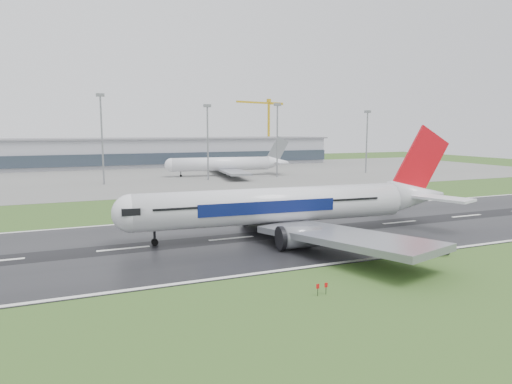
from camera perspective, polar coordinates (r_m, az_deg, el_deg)
name	(u,v)px	position (r m, az deg, el deg)	size (l,w,h in m)	color
ground	(231,239)	(88.92, -3.05, -5.79)	(520.00, 520.00, 0.00)	#2E501D
runway	(231,239)	(88.90, -3.05, -5.76)	(400.00, 45.00, 0.10)	black
apron	(136,177)	(209.53, -14.58, 1.85)	(400.00, 130.00, 0.08)	slate
terminal	(120,153)	(268.37, -16.46, 4.63)	(240.00, 36.00, 15.00)	#92939C
main_airliner	(297,183)	(90.62, 5.09, 1.13)	(69.71, 66.39, 20.58)	silver
parked_airliner	(226,157)	(207.09, -3.70, 4.36)	(57.37, 53.42, 16.82)	white
tower_crane	(269,130)	(308.50, 1.58, 7.69)	(40.76, 2.22, 40.56)	gold
runway_sign	(444,253)	(83.05, 22.17, -6.98)	(2.30, 0.26, 1.04)	black
floodmast_2	(102,141)	(182.05, -18.44, 5.96)	(0.64, 0.64, 32.58)	gray
floodmast_3	(208,144)	(189.53, -5.97, 5.90)	(0.64, 0.64, 29.44)	gray
floodmast_4	(277,142)	(200.67, 2.63, 6.19)	(0.64, 0.64, 30.51)	gray
floodmast_5	(367,143)	(224.47, 13.48, 5.86)	(0.64, 0.64, 28.18)	gray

